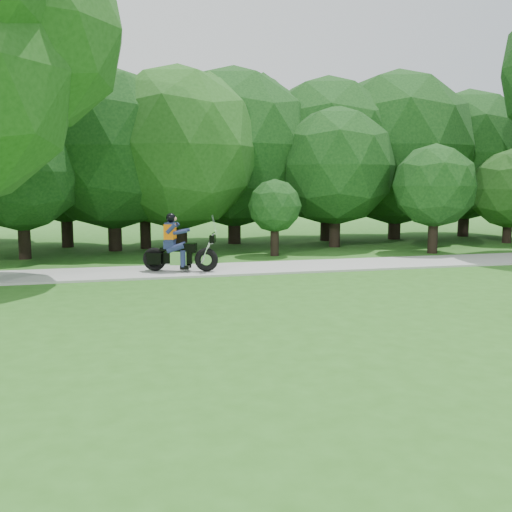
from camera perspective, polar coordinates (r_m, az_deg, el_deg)
name	(u,v)px	position (r m, az deg, el deg)	size (l,w,h in m)	color
walkway	(339,265)	(17.60, 8.34, -0.89)	(60.00, 2.20, 0.06)	#A4A49E
tree_line	(290,156)	(23.65, 3.45, 9.97)	(39.51, 11.74, 7.37)	black
touring_motorcycle	(175,250)	(16.11, -8.06, 0.57)	(2.10, 1.11, 1.64)	black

